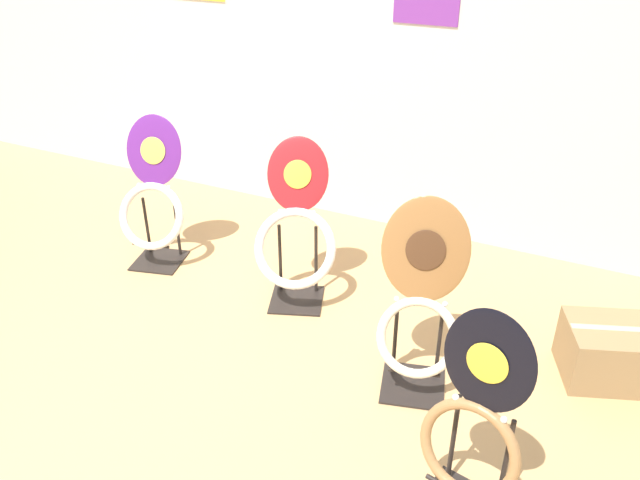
# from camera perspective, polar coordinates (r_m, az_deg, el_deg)

# --- Properties ---
(ground_plane) EXTENTS (14.00, 14.00, 0.00)m
(ground_plane) POSITION_cam_1_polar(r_m,az_deg,el_deg) (2.82, -22.30, -17.36)
(ground_plane) COLOR tan
(wall_back) EXTENTS (8.00, 0.07, 2.60)m
(wall_back) POSITION_cam_1_polar(r_m,az_deg,el_deg) (4.01, 0.40, 19.91)
(wall_back) COLOR silver
(wall_back) RESTS_ON ground_plane
(toilet_seat_display_purple_note) EXTENTS (0.44, 0.40, 0.86)m
(toilet_seat_display_purple_note) POSITION_cam_1_polar(r_m,az_deg,el_deg) (3.73, -15.05, 3.24)
(toilet_seat_display_purple_note) COLOR black
(toilet_seat_display_purple_note) RESTS_ON ground_plane
(toilet_seat_display_crimson_swirl) EXTENTS (0.49, 0.49, 0.87)m
(toilet_seat_display_crimson_swirl) POSITION_cam_1_polar(r_m,az_deg,el_deg) (3.23, -2.23, 0.33)
(toilet_seat_display_crimson_swirl) COLOR black
(toilet_seat_display_crimson_swirl) RESTS_ON ground_plane
(toilet_seat_display_jazz_black) EXTENTS (0.37, 0.33, 0.86)m
(toilet_seat_display_jazz_black) POSITION_cam_1_polar(r_m,az_deg,el_deg) (2.21, 13.82, -16.81)
(toilet_seat_display_jazz_black) COLOR black
(toilet_seat_display_jazz_black) RESTS_ON ground_plane
(toilet_seat_display_woodgrain) EXTENTS (0.43, 0.41, 0.86)m
(toilet_seat_display_woodgrain) POSITION_cam_1_polar(r_m,az_deg,el_deg) (2.69, 9.16, -6.03)
(toilet_seat_display_woodgrain) COLOR black
(toilet_seat_display_woodgrain) RESTS_ON ground_plane
(storage_box) EXTENTS (0.55, 0.46, 0.27)m
(storage_box) POSITION_cam_1_polar(r_m,az_deg,el_deg) (3.16, 25.53, -9.27)
(storage_box) COLOR #93754C
(storage_box) RESTS_ON ground_plane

